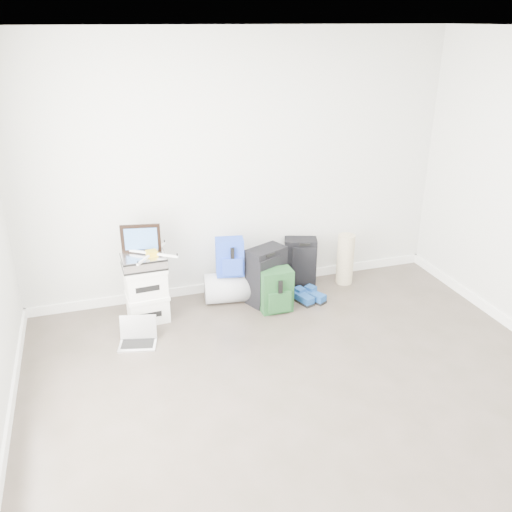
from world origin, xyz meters
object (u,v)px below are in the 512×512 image
object	(u,v)px
boxes_stack	(147,293)
large_suitcase	(266,276)
briefcase	(144,262)
duffel_bag	(230,287)
carry_on	(300,262)
laptop	(138,337)

from	to	relation	value
boxes_stack	large_suitcase	bearing A→B (deg)	-4.23
boxes_stack	briefcase	distance (m)	0.34
boxes_stack	duffel_bag	xyz separation A→B (m)	(0.87, 0.12, -0.13)
boxes_stack	carry_on	size ratio (longest dim) A/B	1.04
boxes_stack	carry_on	bearing A→B (deg)	4.88
duffel_bag	carry_on	bearing A→B (deg)	17.08
boxes_stack	briefcase	xyz separation A→B (m)	(-0.00, 0.00, 0.34)
duffel_bag	carry_on	distance (m)	0.87
duffel_bag	large_suitcase	bearing A→B (deg)	-12.36
briefcase	large_suitcase	distance (m)	1.27
briefcase	carry_on	distance (m)	1.77
boxes_stack	laptop	xyz separation A→B (m)	(-0.15, -0.41, -0.23)
briefcase	duffel_bag	bearing A→B (deg)	6.57
carry_on	duffel_bag	bearing A→B (deg)	-152.21
duffel_bag	briefcase	bearing A→B (deg)	-164.31
boxes_stack	laptop	bearing A→B (deg)	-113.66
duffel_bag	carry_on	world-z (taller)	carry_on
large_suitcase	duffel_bag	bearing A→B (deg)	135.52
briefcase	laptop	xyz separation A→B (m)	(-0.15, -0.41, -0.57)
laptop	carry_on	bearing A→B (deg)	33.06
boxes_stack	large_suitcase	xyz separation A→B (m)	(1.23, -0.02, 0.02)
briefcase	duffel_bag	size ratio (longest dim) A/B	0.78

